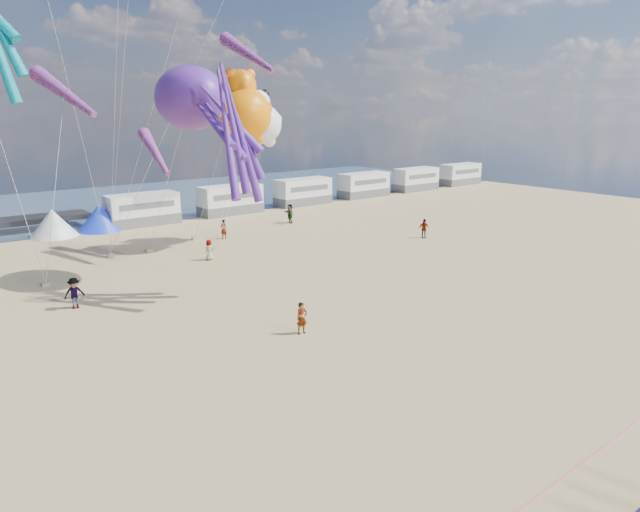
{
  "coord_description": "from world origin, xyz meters",
  "views": [
    {
      "loc": [
        -14.11,
        -12.06,
        10.77
      ],
      "look_at": [
        0.32,
        6.0,
        4.77
      ],
      "focal_mm": 32.0,
      "sensor_mm": 36.0,
      "label": 1
    }
  ],
  "objects_px": {
    "beachgoer_0": "(209,250)",
    "kite_teddy_orange": "(245,115)",
    "motorhome_5": "(460,174)",
    "beachgoer_2": "(74,293)",
    "tent_white": "(53,223)",
    "standing_person": "(302,318)",
    "kite_octopus_purple": "(190,98)",
    "beachgoer_5": "(224,229)",
    "motorhome_2": "(303,192)",
    "sandbag_a": "(46,284)",
    "windsock_mid": "(248,54)",
    "windsock_left": "(64,93)",
    "beachgoer_3": "(424,228)",
    "kite_panda": "(262,124)",
    "windsock_right": "(155,153)",
    "sandbag_e": "(110,255)",
    "sandbag_b": "(149,250)",
    "sandbag_d": "(195,238)",
    "beachgoer_4": "(290,214)",
    "motorhome_0": "(143,209)",
    "sandbag_c": "(215,248)",
    "tent_blue": "(100,217)",
    "motorhome_4": "(416,179)",
    "motorhome_3": "(364,185)"
  },
  "relations": [
    {
      "from": "windsock_right",
      "to": "motorhome_5",
      "type": "bearing_deg",
      "value": 18.84
    },
    {
      "from": "motorhome_2",
      "to": "sandbag_a",
      "type": "xyz_separation_m",
      "value": [
        -31.26,
        -14.75,
        -1.39
      ]
    },
    {
      "from": "beachgoer_2",
      "to": "sandbag_c",
      "type": "xyz_separation_m",
      "value": [
        12.57,
        7.27,
        -0.77
      ]
    },
    {
      "from": "kite_octopus_purple",
      "to": "beachgoer_3",
      "type": "bearing_deg",
      "value": -28.45
    },
    {
      "from": "tent_white",
      "to": "windsock_right",
      "type": "height_order",
      "value": "windsock_right"
    },
    {
      "from": "motorhome_2",
      "to": "windsock_left",
      "type": "xyz_separation_m",
      "value": [
        -28.37,
        -12.67,
        10.21
      ]
    },
    {
      "from": "beachgoer_5",
      "to": "sandbag_e",
      "type": "xyz_separation_m",
      "value": [
        -9.66,
        -0.03,
        -0.73
      ]
    },
    {
      "from": "motorhome_3",
      "to": "sandbag_c",
      "type": "xyz_separation_m",
      "value": [
        -27.97,
        -12.97,
        -1.39
      ]
    },
    {
      "from": "kite_teddy_orange",
      "to": "kite_octopus_purple",
      "type": "bearing_deg",
      "value": -158.75
    },
    {
      "from": "motorhome_0",
      "to": "kite_octopus_purple",
      "type": "bearing_deg",
      "value": -101.44
    },
    {
      "from": "beachgoer_2",
      "to": "sandbag_c",
      "type": "height_order",
      "value": "beachgoer_2"
    },
    {
      "from": "beachgoer_0",
      "to": "kite_teddy_orange",
      "type": "xyz_separation_m",
      "value": [
        4.39,
        1.58,
        9.55
      ]
    },
    {
      "from": "beachgoer_4",
      "to": "kite_teddy_orange",
      "type": "height_order",
      "value": "kite_teddy_orange"
    },
    {
      "from": "beachgoer_3",
      "to": "sandbag_b",
      "type": "relative_size",
      "value": 3.29
    },
    {
      "from": "motorhome_2",
      "to": "tent_white",
      "type": "distance_m",
      "value": 27.0
    },
    {
      "from": "beachgoer_3",
      "to": "kite_panda",
      "type": "bearing_deg",
      "value": 171.69
    },
    {
      "from": "motorhome_0",
      "to": "windsock_mid",
      "type": "relative_size",
      "value": 1.1
    },
    {
      "from": "sandbag_a",
      "to": "motorhome_0",
      "type": "bearing_deg",
      "value": 50.26
    },
    {
      "from": "standing_person",
      "to": "beachgoer_5",
      "type": "xyz_separation_m",
      "value": [
        7.46,
        21.02,
        0.03
      ]
    },
    {
      "from": "standing_person",
      "to": "kite_octopus_purple",
      "type": "xyz_separation_m",
      "value": [
        0.58,
        12.01,
        10.58
      ]
    },
    {
      "from": "motorhome_4",
      "to": "sandbag_d",
      "type": "relative_size",
      "value": 13.2
    },
    {
      "from": "beachgoer_2",
      "to": "windsock_mid",
      "type": "distance_m",
      "value": 21.03
    },
    {
      "from": "beachgoer_3",
      "to": "windsock_right",
      "type": "bearing_deg",
      "value": -175.14
    },
    {
      "from": "beachgoer_0",
      "to": "sandbag_b",
      "type": "xyz_separation_m",
      "value": [
        -2.48,
        5.13,
        -0.64
      ]
    },
    {
      "from": "sandbag_b",
      "to": "sandbag_d",
      "type": "relative_size",
      "value": 1.0
    },
    {
      "from": "beachgoer_2",
      "to": "beachgoer_4",
      "type": "height_order",
      "value": "beachgoer_4"
    },
    {
      "from": "standing_person",
      "to": "beachgoer_0",
      "type": "xyz_separation_m",
      "value": [
        3.17,
        15.49,
        -0.05
      ]
    },
    {
      "from": "beachgoer_2",
      "to": "beachgoer_5",
      "type": "xyz_separation_m",
      "value": [
        15.08,
        10.26,
        -0.04
      ]
    },
    {
      "from": "beachgoer_0",
      "to": "sandbag_c",
      "type": "xyz_separation_m",
      "value": [
        1.78,
        2.54,
        -0.64
      ]
    },
    {
      "from": "motorhome_5",
      "to": "beachgoer_2",
      "type": "height_order",
      "value": "motorhome_5"
    },
    {
      "from": "beachgoer_4",
      "to": "sandbag_a",
      "type": "xyz_separation_m",
      "value": [
        -23.73,
        -6.89,
        -0.82
      ]
    },
    {
      "from": "beachgoer_0",
      "to": "tent_blue",
      "type": "bearing_deg",
      "value": -99.37
    },
    {
      "from": "sandbag_e",
      "to": "beachgoer_5",
      "type": "bearing_deg",
      "value": 0.16
    },
    {
      "from": "sandbag_a",
      "to": "windsock_left",
      "type": "bearing_deg",
      "value": 35.79
    },
    {
      "from": "motorhome_5",
      "to": "sandbag_b",
      "type": "height_order",
      "value": "motorhome_5"
    },
    {
      "from": "beachgoer_0",
      "to": "beachgoer_3",
      "type": "relative_size",
      "value": 0.92
    },
    {
      "from": "beachgoer_2",
      "to": "windsock_right",
      "type": "height_order",
      "value": "windsock_right"
    },
    {
      "from": "motorhome_0",
      "to": "sandbag_b",
      "type": "distance_m",
      "value": 11.11
    },
    {
      "from": "sandbag_d",
      "to": "windsock_left",
      "type": "bearing_deg",
      "value": -159.29
    },
    {
      "from": "motorhome_5",
      "to": "tent_white",
      "type": "xyz_separation_m",
      "value": [
        -55.5,
        0.0,
        -0.3
      ]
    },
    {
      "from": "tent_blue",
      "to": "kite_teddy_orange",
      "type": "bearing_deg",
      "value": -62.83
    },
    {
      "from": "sandbag_a",
      "to": "windsock_mid",
      "type": "relative_size",
      "value": 0.08
    },
    {
      "from": "sandbag_a",
      "to": "kite_panda",
      "type": "xyz_separation_m",
      "value": [
        17.81,
        2.29,
        9.44
      ]
    },
    {
      "from": "standing_person",
      "to": "windsock_left",
      "type": "xyz_separation_m",
      "value": [
        -4.95,
        18.33,
        10.91
      ]
    },
    {
      "from": "tent_white",
      "to": "beachgoer_2",
      "type": "xyz_separation_m",
      "value": [
        -4.04,
        -20.24,
        -0.32
      ]
    },
    {
      "from": "tent_white",
      "to": "windsock_left",
      "type": "xyz_separation_m",
      "value": [
        -1.37,
        -12.67,
        10.51
      ]
    },
    {
      "from": "sandbag_d",
      "to": "kite_octopus_purple",
      "type": "distance_m",
      "value": 15.95
    },
    {
      "from": "motorhome_5",
      "to": "kite_octopus_purple",
      "type": "distance_m",
      "value": 55.63
    },
    {
      "from": "windsock_left",
      "to": "windsock_right",
      "type": "xyz_separation_m",
      "value": [
        5.96,
        0.56,
        -4.04
      ]
    },
    {
      "from": "sandbag_a",
      "to": "windsock_left",
      "type": "distance_m",
      "value": 12.14
    }
  ]
}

